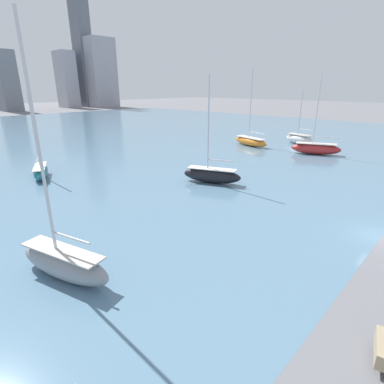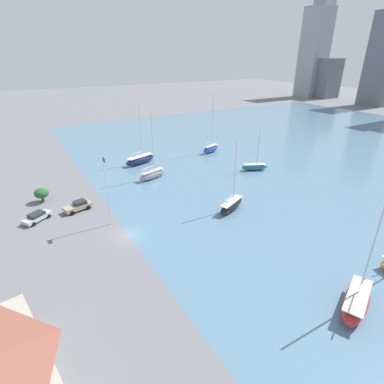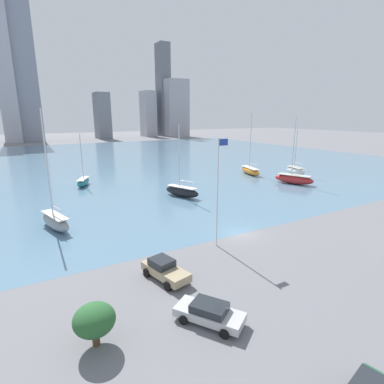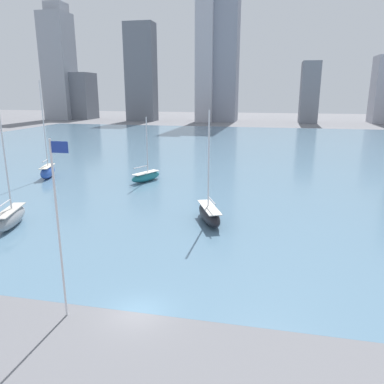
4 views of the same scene
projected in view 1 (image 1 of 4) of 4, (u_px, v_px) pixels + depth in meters
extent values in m
plane|color=slate|center=(381.00, 237.00, 23.93)|extent=(500.00, 500.00, 0.00)
cube|color=slate|center=(39.00, 139.00, 69.41)|extent=(180.00, 140.00, 0.00)
cube|color=slate|center=(6.00, 81.00, 146.56)|extent=(8.25, 12.64, 28.16)
cube|color=#A8A8B2|center=(67.00, 80.00, 172.33)|extent=(7.83, 12.98, 30.67)
cube|color=slate|center=(83.00, 51.00, 174.59)|extent=(7.19, 10.79, 62.09)
cube|color=#9E9EA8|center=(101.00, 73.00, 176.67)|extent=(15.20, 13.26, 38.17)
ellipsoid|color=black|center=(212.00, 176.00, 37.31)|extent=(4.55, 7.45, 1.86)
cube|color=silver|center=(212.00, 169.00, 37.02)|extent=(3.73, 6.11, 0.10)
cube|color=#2D2D33|center=(212.00, 180.00, 37.48)|extent=(0.67, 1.28, 0.84)
cylinder|color=silver|center=(208.00, 123.00, 35.38)|extent=(0.18, 0.18, 10.91)
cylinder|color=silver|center=(221.00, 160.00, 36.29)|extent=(1.42, 3.04, 0.14)
ellipsoid|color=white|center=(299.00, 139.00, 63.12)|extent=(3.65, 6.70, 1.98)
cube|color=#BCB7AD|center=(300.00, 135.00, 62.81)|extent=(2.99, 5.50, 0.10)
cube|color=#2D2D33|center=(299.00, 142.00, 63.30)|extent=(0.39, 1.15, 0.89)
cylinder|color=silver|center=(300.00, 112.00, 61.66)|extent=(0.18, 0.18, 9.04)
cylinder|color=silver|center=(305.00, 130.00, 61.52)|extent=(0.82, 3.25, 0.14)
ellipsoid|color=#B72828|center=(316.00, 149.00, 53.32)|extent=(5.51, 8.63, 1.95)
cube|color=#BCB7AD|center=(316.00, 144.00, 53.01)|extent=(4.52, 7.08, 0.10)
cube|color=#2D2D33|center=(315.00, 152.00, 53.50)|extent=(0.73, 1.44, 0.88)
cylinder|color=silver|center=(317.00, 108.00, 51.22)|extent=(0.18, 0.18, 11.98)
cylinder|color=silver|center=(327.00, 138.00, 52.13)|extent=(1.78, 3.98, 0.14)
ellipsoid|color=gray|center=(64.00, 264.00, 18.61)|extent=(3.61, 7.42, 1.94)
cube|color=#BCB7AD|center=(62.00, 251.00, 18.30)|extent=(2.96, 6.09, 0.10)
cube|color=#2D2D33|center=(65.00, 271.00, 18.79)|extent=(0.50, 1.29, 0.87)
cylinder|color=silver|center=(38.00, 142.00, 16.35)|extent=(0.18, 0.18, 13.15)
cylinder|color=silver|center=(71.00, 238.00, 17.49)|extent=(0.95, 2.98, 0.14)
ellipsoid|color=#1E757F|center=(41.00, 172.00, 39.56)|extent=(4.27, 6.56, 1.55)
cube|color=silver|center=(40.00, 166.00, 39.32)|extent=(3.50, 5.38, 0.10)
cube|color=#2D2D33|center=(41.00, 175.00, 39.70)|extent=(0.64, 1.12, 0.70)
cylinder|color=silver|center=(34.00, 130.00, 38.21)|extent=(0.18, 0.18, 9.16)
cylinder|color=silver|center=(38.00, 160.00, 37.93)|extent=(1.51, 3.01, 0.14)
ellipsoid|color=orange|center=(251.00, 142.00, 61.05)|extent=(4.13, 8.99, 1.71)
cube|color=silver|center=(251.00, 138.00, 60.78)|extent=(3.38, 7.37, 0.10)
cube|color=#2D2D33|center=(250.00, 144.00, 61.20)|extent=(0.52, 1.56, 0.77)
cylinder|color=silver|center=(251.00, 103.00, 59.08)|extent=(0.18, 0.18, 13.26)
cylinder|color=silver|center=(257.00, 133.00, 59.13)|extent=(1.18, 4.43, 0.14)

